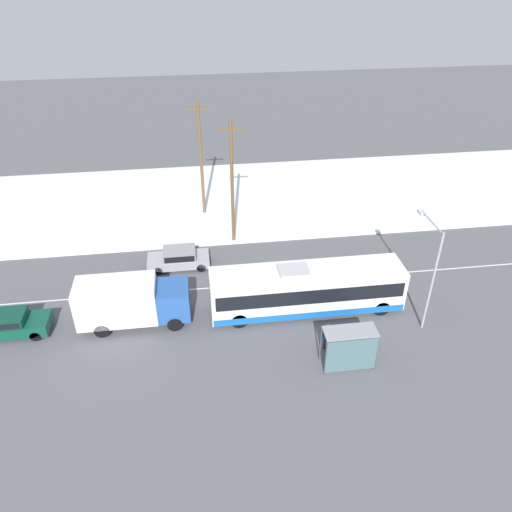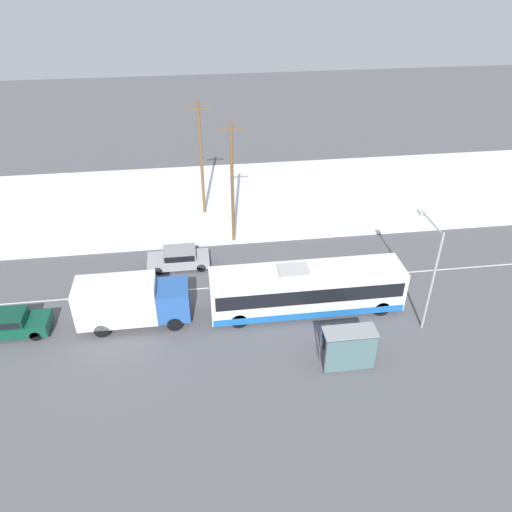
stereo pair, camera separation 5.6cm
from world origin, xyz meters
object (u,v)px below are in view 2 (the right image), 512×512
at_px(box_truck, 130,301).
at_px(utility_pole_roadside, 232,183).
at_px(bus_shelter, 350,345).
at_px(utility_pole_snowlot, 201,159).
at_px(city_bus, 307,289).
at_px(pedestrian_at_stop, 327,334).
at_px(streetlamp, 430,262).
at_px(parked_car_near_truck, 6,323).
at_px(sedan_car, 179,257).

height_order(box_truck, utility_pole_roadside, utility_pole_roadside).
bearing_deg(bus_shelter, utility_pole_snowlot, 109.94).
bearing_deg(bus_shelter, utility_pole_roadside, 109.01).
bearing_deg(utility_pole_roadside, city_bus, -67.37).
xyz_separation_m(pedestrian_at_stop, bus_shelter, (0.78, -1.64, 0.59)).
relative_size(box_truck, utility_pole_snowlot, 0.70).
height_order(city_bus, pedestrian_at_stop, city_bus).
distance_m(pedestrian_at_stop, utility_pole_roadside, 13.61).
bearing_deg(streetlamp, box_truck, 173.18).
height_order(city_bus, bus_shelter, city_bus).
xyz_separation_m(pedestrian_at_stop, streetlamp, (6.15, 1.70, 3.19)).
relative_size(bus_shelter, utility_pole_snowlot, 0.30).
distance_m(utility_pole_roadside, utility_pole_snowlot, 5.23).
relative_size(pedestrian_at_stop, utility_pole_snowlot, 0.19).
height_order(pedestrian_at_stop, bus_shelter, bus_shelter).
relative_size(pedestrian_at_stop, utility_pole_roadside, 0.19).
distance_m(parked_car_near_truck, utility_pole_roadside, 17.09).
bearing_deg(utility_pole_snowlot, parked_car_near_truck, -131.81).
bearing_deg(sedan_car, utility_pole_snowlot, -105.17).
height_order(streetlamp, utility_pole_snowlot, utility_pole_snowlot).
relative_size(parked_car_near_truck, utility_pole_roadside, 0.51).
height_order(sedan_car, bus_shelter, bus_shelter).
height_order(box_truck, sedan_car, box_truck).
bearing_deg(city_bus, utility_pole_roadside, 112.63).
xyz_separation_m(box_truck, parked_car_near_truck, (-7.21, -0.05, -0.86)).
xyz_separation_m(parked_car_near_truck, bus_shelter, (18.97, -5.34, 0.89)).
bearing_deg(pedestrian_at_stop, streetlamp, 15.50).
distance_m(parked_car_near_truck, utility_pole_snowlot, 18.63).
distance_m(box_truck, bus_shelter, 12.93).
relative_size(city_bus, streetlamp, 1.80).
relative_size(bus_shelter, streetlamp, 0.43).
bearing_deg(pedestrian_at_stop, sedan_car, 130.93).
xyz_separation_m(parked_car_near_truck, streetlamp, (24.34, -2.00, 3.48)).
relative_size(streetlamp, utility_pole_snowlot, 0.70).
distance_m(pedestrian_at_stop, bus_shelter, 1.91).
relative_size(box_truck, bus_shelter, 2.32).
height_order(parked_car_near_truck, utility_pole_roadside, utility_pole_roadside).
relative_size(parked_car_near_truck, pedestrian_at_stop, 2.69).
xyz_separation_m(streetlamp, utility_pole_snowlot, (-12.22, 15.55, 0.60)).
bearing_deg(city_bus, box_truck, 179.34).
bearing_deg(box_truck, parked_car_near_truck, -179.63).
bearing_deg(box_truck, utility_pole_roadside, 51.45).
bearing_deg(streetlamp, utility_pole_snowlot, 128.17).
bearing_deg(utility_pole_roadside, pedestrian_at_stop, -71.88).
height_order(bus_shelter, utility_pole_snowlot, utility_pole_snowlot).
relative_size(city_bus, utility_pole_snowlot, 1.26).
bearing_deg(sedan_car, box_truck, 63.93).
xyz_separation_m(city_bus, utility_pole_snowlot, (-5.67, 13.62, 3.34)).
height_order(pedestrian_at_stop, streetlamp, streetlamp).
xyz_separation_m(city_bus, box_truck, (-10.58, 0.12, 0.12)).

